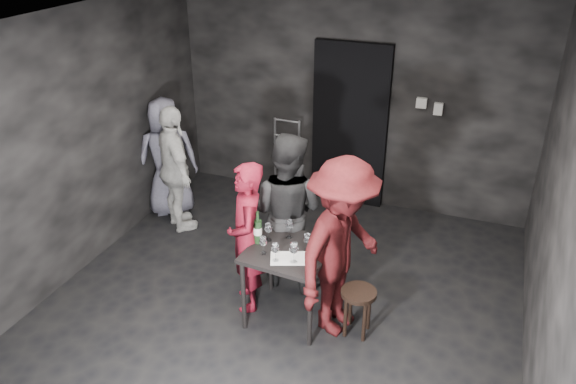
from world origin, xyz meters
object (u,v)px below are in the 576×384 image
at_px(woman_black, 287,204).
at_px(bystander_grey, 167,157).
at_px(bystander_cream, 175,168).
at_px(wine_bottle, 258,231).
at_px(tasting_table, 289,258).
at_px(server_red, 247,237).
at_px(man_maroon, 342,237).
at_px(hand_truck, 286,184).
at_px(breadstick_cup, 311,257).
at_px(stool, 358,300).

distance_m(woman_black, bystander_grey, 2.08).
height_order(woman_black, bystander_cream, woman_black).
bearing_deg(woman_black, bystander_grey, -19.85).
bearing_deg(wine_bottle, tasting_table, -2.45).
xyz_separation_m(server_red, woman_black, (0.20, 0.51, 0.14)).
xyz_separation_m(server_red, man_maroon, (0.92, -0.01, 0.22)).
distance_m(tasting_table, bystander_grey, 2.54).
height_order(hand_truck, breadstick_cup, hand_truck).
relative_size(server_red, man_maroon, 0.78).
height_order(hand_truck, woman_black, woman_black).
bearing_deg(bystander_grey, man_maroon, 116.94).
bearing_deg(wine_bottle, stool, -1.30).
height_order(stool, wine_bottle, wine_bottle).
height_order(hand_truck, stool, hand_truck).
bearing_deg(stool, bystander_cream, 156.60).
xyz_separation_m(man_maroon, bystander_cream, (-2.32, 1.05, -0.18)).
relative_size(man_maroon, bystander_grey, 1.29).
bearing_deg(bystander_grey, server_red, 105.96).
xyz_separation_m(server_red, breadstick_cup, (0.71, -0.24, 0.11)).
height_order(tasting_table, woman_black, woman_black).
bearing_deg(tasting_table, wine_bottle, 177.55).
height_order(tasting_table, stool, tasting_table).
relative_size(stool, woman_black, 0.26).
height_order(hand_truck, bystander_grey, bystander_grey).
relative_size(woman_black, man_maroon, 0.92).
bearing_deg(server_red, tasting_table, 55.81).
bearing_deg(breadstick_cup, wine_bottle, 159.47).
distance_m(woman_black, man_maroon, 0.89).
bearing_deg(bystander_cream, breadstick_cup, -170.00).
height_order(stool, breadstick_cup, breadstick_cup).
distance_m(bystander_grey, wine_bottle, 2.28).
relative_size(bystander_grey, wine_bottle, 4.71).
height_order(server_red, woman_black, woman_black).
height_order(stool, man_maroon, man_maroon).
relative_size(woman_black, wine_bottle, 5.58).
relative_size(stool, bystander_grey, 0.31).
distance_m(server_red, wine_bottle, 0.17).
bearing_deg(bystander_grey, breadstick_cup, 110.98).
xyz_separation_m(stool, breadstick_cup, (-0.40, -0.20, 0.50)).
bearing_deg(breadstick_cup, tasting_table, 143.34).
bearing_deg(tasting_table, server_red, 175.15).
xyz_separation_m(tasting_table, wine_bottle, (-0.31, 0.01, 0.22)).
distance_m(stool, bystander_grey, 3.16).
bearing_deg(breadstick_cup, bystander_grey, 146.57).
distance_m(woman_black, bystander_cream, 1.69).
bearing_deg(bystander_cream, tasting_table, -169.13).
distance_m(bystander_cream, wine_bottle, 1.86).
height_order(woman_black, breadstick_cup, woman_black).
bearing_deg(wine_bottle, hand_truck, 104.64).
relative_size(bystander_grey, breadstick_cup, 5.79).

